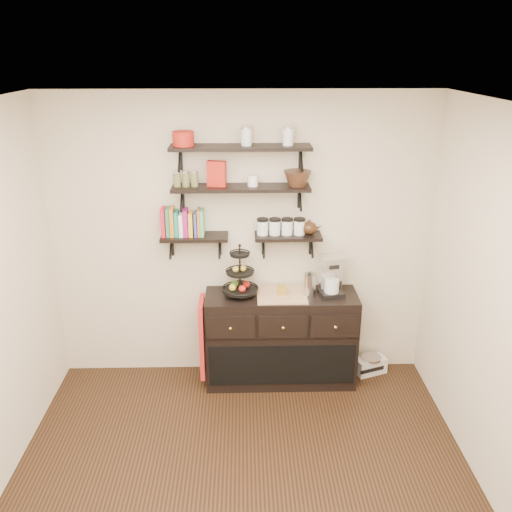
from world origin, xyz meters
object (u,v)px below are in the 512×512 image
(sideboard, at_px, (281,338))
(radio, at_px, (371,365))
(fruit_stand, at_px, (240,279))
(coffee_maker, at_px, (331,275))

(sideboard, xyz_separation_m, radio, (0.90, 0.09, -0.36))
(sideboard, relative_size, fruit_stand, 2.92)
(coffee_maker, bearing_deg, radio, -4.01)
(coffee_maker, height_order, radio, coffee_maker)
(sideboard, xyz_separation_m, coffee_maker, (0.45, 0.03, 0.63))
(fruit_stand, xyz_separation_m, coffee_maker, (0.83, 0.02, 0.02))
(coffee_maker, bearing_deg, sideboard, 171.50)
(radio, bearing_deg, fruit_stand, 163.32)
(fruit_stand, distance_m, radio, 1.61)
(fruit_stand, xyz_separation_m, radio, (1.28, 0.08, -0.98))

